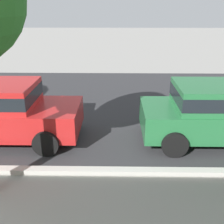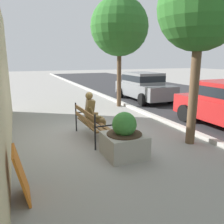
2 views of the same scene
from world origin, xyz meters
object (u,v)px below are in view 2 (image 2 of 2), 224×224
concrete_planter (124,139)px  parked_car_grey (143,86)px  bronze_statue_seated (95,115)px  street_tree_near_bench (119,27)px  street_tree_down_street (200,9)px  leaning_signboard (21,174)px  park_bench (90,121)px

concrete_planter → parked_car_grey: (-6.54, 4.33, 0.40)m
bronze_statue_seated → parked_car_grey: bearing=137.2°
bronze_statue_seated → street_tree_near_bench: 5.58m
concrete_planter → street_tree_down_street: bearing=92.3°
bronze_statue_seated → concrete_planter: size_ratio=1.25×
parked_car_grey → leaning_signboard: parked_car_grey is taller
parked_car_grey → street_tree_down_street: bearing=-19.1°
leaning_signboard → bronze_statue_seated: bearing=140.3°
park_bench → bronze_statue_seated: 0.29m
street_tree_near_bench → street_tree_down_street: (5.46, -0.27, -0.23)m
park_bench → street_tree_near_bench: size_ratio=0.36×
park_bench → street_tree_down_street: street_tree_down_street is taller
street_tree_down_street → leaning_signboard: size_ratio=5.14×
concrete_planter → leaning_signboard: bearing=-68.2°
street_tree_near_bench → leaning_signboard: bearing=-36.0°
park_bench → bronze_statue_seated: size_ratio=1.33×
park_bench → leaning_signboard: park_bench is taller
street_tree_down_street → leaning_signboard: bearing=-77.1°
parked_car_grey → concrete_planter: bearing=-33.5°
park_bench → concrete_planter: (1.50, 0.40, -0.11)m
park_bench → parked_car_grey: (-5.04, 4.73, 0.30)m
park_bench → leaning_signboard: (2.43, -1.94, -0.09)m
park_bench → bronze_statue_seated: bronze_statue_seated is taller
concrete_planter → street_tree_near_bench: street_tree_near_bench is taller
bronze_statue_seated → concrete_planter: bearing=6.6°
park_bench → concrete_planter: bearing=15.0°
concrete_planter → street_tree_down_street: street_tree_down_street is taller
bronze_statue_seated → street_tree_down_street: 3.98m
bronze_statue_seated → leaning_signboard: (2.59, -2.15, -0.22)m
bronze_statue_seated → leaning_signboard: size_ratio=1.52×
street_tree_down_street → leaning_signboard: (1.02, -4.44, -3.07)m
street_tree_near_bench → leaning_signboard: street_tree_near_bench is taller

